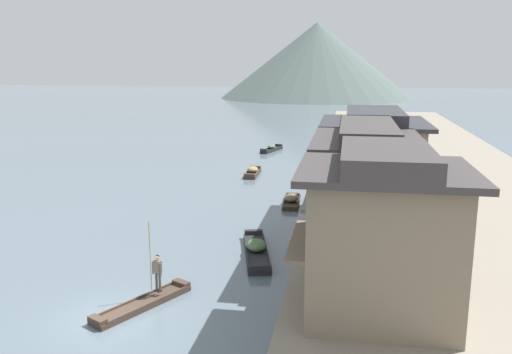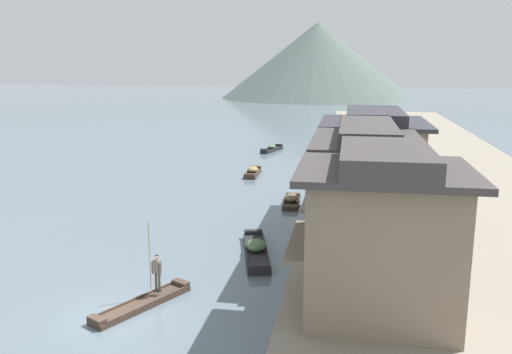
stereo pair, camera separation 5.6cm
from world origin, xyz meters
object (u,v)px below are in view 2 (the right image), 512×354
(boat_moored_second, at_px, (253,172))
(house_waterfront_second, at_px, (365,187))
(boatman_person, at_px, (157,268))
(boat_moored_nearest, at_px, (272,149))
(boat_moored_far, at_px, (256,250))
(mooring_post_dock_mid, at_px, (312,209))
(house_waterfront_nearest, at_px, (382,234))
(mooring_post_dock_near, at_px, (303,242))
(boat_foreground_poled, at_px, (142,304))
(house_waterfront_tall, at_px, (372,160))
(boat_moored_third, at_px, (292,200))

(boat_moored_second, relative_size, house_waterfront_second, 0.48)
(boatman_person, relative_size, boat_moored_nearest, 0.70)
(boat_moored_far, distance_m, mooring_post_dock_mid, 5.74)
(house_waterfront_nearest, xyz_separation_m, house_waterfront_second, (-0.40, 7.57, -0.02))
(boat_moored_second, bearing_deg, boatman_person, -88.76)
(mooring_post_dock_near, relative_size, mooring_post_dock_mid, 1.15)
(boat_moored_second, distance_m, house_waterfront_nearest, 29.01)
(boat_foreground_poled, height_order, mooring_post_dock_mid, mooring_post_dock_mid)
(boat_moored_second, distance_m, mooring_post_dock_near, 22.04)
(house_waterfront_tall, bearing_deg, boat_moored_third, 154.68)
(boat_moored_nearest, relative_size, boat_moored_second, 1.10)
(house_waterfront_nearest, bearing_deg, boat_moored_third, 105.93)
(boat_moored_third, bearing_deg, house_waterfront_tall, -25.32)
(boatman_person, height_order, house_waterfront_tall, house_waterfront_tall)
(boat_moored_far, distance_m, house_waterfront_second, 6.45)
(boat_foreground_poled, relative_size, house_waterfront_tall, 0.58)
(boat_moored_second, xyz_separation_m, house_waterfront_nearest, (9.55, -27.16, 3.53))
(boat_moored_far, height_order, house_waterfront_nearest, house_waterfront_nearest)
(boat_foreground_poled, distance_m, boat_moored_second, 26.62)
(boat_moored_nearest, distance_m, mooring_post_dock_near, 35.00)
(boat_moored_second, bearing_deg, house_waterfront_second, -64.95)
(boat_moored_third, xyz_separation_m, boat_moored_far, (-0.71, -10.57, 0.01))
(boat_foreground_poled, height_order, house_waterfront_nearest, house_waterfront_nearest)
(boatman_person, xyz_separation_m, house_waterfront_tall, (9.24, 14.00, 2.40))
(boat_moored_nearest, bearing_deg, mooring_post_dock_near, -79.30)
(boatman_person, bearing_deg, mooring_post_dock_mid, 62.49)
(boat_foreground_poled, bearing_deg, mooring_post_dock_mid, 62.54)
(boat_moored_far, height_order, mooring_post_dock_mid, mooring_post_dock_mid)
(house_waterfront_second, height_order, mooring_post_dock_mid, house_waterfront_second)
(house_waterfront_tall, height_order, mooring_post_dock_mid, house_waterfront_tall)
(mooring_post_dock_mid, bearing_deg, mooring_post_dock_near, -90.00)
(boatman_person, relative_size, boat_moored_far, 0.53)
(boat_moored_third, distance_m, boat_moored_far, 10.59)
(mooring_post_dock_near, xyz_separation_m, mooring_post_dock_mid, (0.00, 6.26, -0.06))
(boatman_person, distance_m, mooring_post_dock_near, 7.45)
(boat_moored_nearest, xyz_separation_m, mooring_post_dock_near, (6.49, -34.38, 1.01))
(mooring_post_dock_mid, bearing_deg, boat_moored_third, 108.39)
(house_waterfront_nearest, height_order, mooring_post_dock_mid, house_waterfront_nearest)
(house_waterfront_tall, bearing_deg, boat_moored_far, -126.88)
(boat_moored_third, distance_m, house_waterfront_tall, 6.87)
(boat_foreground_poled, relative_size, mooring_post_dock_mid, 5.60)
(boat_moored_third, bearing_deg, mooring_post_dock_near, -81.17)
(boatman_person, height_order, boat_moored_third, boatman_person)
(boat_foreground_poled, height_order, boat_moored_second, boat_moored_second)
(house_waterfront_nearest, xyz_separation_m, house_waterfront_tall, (0.24, 15.30, -0.02))
(boat_foreground_poled, distance_m, boat_moored_third, 17.81)
(boat_foreground_poled, distance_m, house_waterfront_second, 11.98)
(boat_moored_second, height_order, house_waterfront_tall, house_waterfront_tall)
(house_waterfront_tall, bearing_deg, mooring_post_dock_near, -110.74)
(boat_moored_second, distance_m, house_waterfront_tall, 15.77)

